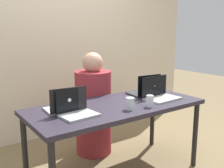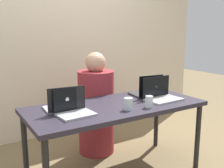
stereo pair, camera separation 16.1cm
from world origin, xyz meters
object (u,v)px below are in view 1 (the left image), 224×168
(laptop_back_right, at_px, (145,91))
(water_glass_center, at_px, (130,104))
(person_at_center, at_px, (93,109))
(laptop_back_left, at_px, (66,106))
(laptop_front_left, at_px, (77,110))
(laptop_front_right, at_px, (160,94))
(water_glass_right, at_px, (150,102))

(laptop_back_right, bearing_deg, water_glass_center, 39.87)
(person_at_center, xyz_separation_m, laptop_back_left, (-0.55, -0.47, 0.25))
(laptop_front_left, xyz_separation_m, laptop_back_left, (-0.02, 0.15, 0.00))
(person_at_center, bearing_deg, laptop_front_left, 51.62)
(laptop_front_right, relative_size, water_glass_right, 3.42)
(water_glass_center, bearing_deg, laptop_back_left, 149.60)
(laptop_front_left, relative_size, laptop_back_left, 0.90)
(laptop_front_left, relative_size, laptop_back_right, 0.99)
(person_at_center, distance_m, laptop_back_left, 0.77)
(laptop_back_right, bearing_deg, laptop_front_right, 100.90)
(person_at_center, xyz_separation_m, laptop_back_right, (0.37, -0.44, 0.25))
(laptop_back_right, xyz_separation_m, laptop_back_left, (-0.92, -0.03, -0.00))
(laptop_front_left, bearing_deg, laptop_front_right, -5.45)
(laptop_back_left, distance_m, water_glass_right, 0.74)
(laptop_front_left, relative_size, laptop_front_right, 0.84)
(person_at_center, distance_m, water_glass_center, 0.79)
(laptop_back_right, xyz_separation_m, water_glass_center, (-0.45, -0.31, -0.00))
(person_at_center, distance_m, water_glass_right, 0.83)
(laptop_back_right, height_order, laptop_back_left, laptop_back_right)
(water_glass_center, bearing_deg, person_at_center, 83.79)
(water_glass_right, bearing_deg, laptop_front_right, 28.16)
(laptop_front_right, height_order, water_glass_center, laptop_front_right)
(person_at_center, height_order, laptop_front_right, person_at_center)
(person_at_center, xyz_separation_m, laptop_front_left, (-0.53, -0.62, 0.25))
(laptop_back_right, relative_size, water_glass_right, 2.90)
(person_at_center, relative_size, water_glass_center, 10.89)
(laptop_front_right, bearing_deg, water_glass_right, -154.97)
(laptop_front_left, distance_m, laptop_back_right, 0.92)
(person_at_center, relative_size, laptop_front_left, 3.83)
(laptop_front_right, height_order, laptop_back_right, laptop_back_right)
(laptop_front_left, distance_m, laptop_front_right, 0.92)
(water_glass_center, bearing_deg, laptop_back_right, 34.43)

